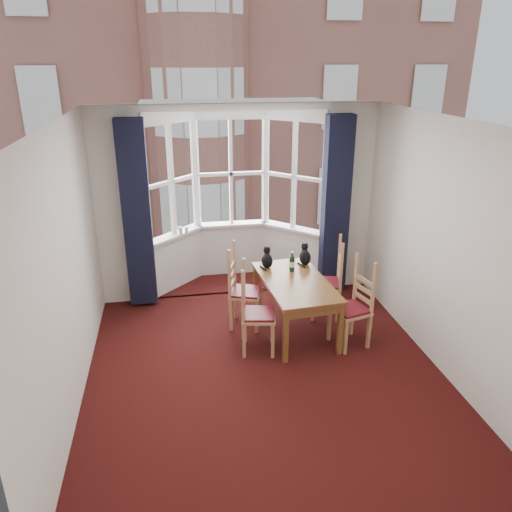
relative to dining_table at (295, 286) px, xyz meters
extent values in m
plane|color=black|center=(-0.56, -0.95, -0.64)|extent=(4.50, 4.50, 0.00)
plane|color=white|center=(-0.56, -0.95, 2.16)|extent=(4.50, 4.50, 0.00)
plane|color=silver|center=(-2.56, -0.95, 0.76)|extent=(0.00, 4.50, 4.50)
plane|color=silver|center=(1.44, -0.95, 0.76)|extent=(0.00, 4.50, 4.50)
plane|color=silver|center=(-0.56, -3.20, 0.76)|extent=(4.00, 0.00, 4.00)
cube|color=silver|center=(-2.21, 1.30, 0.76)|extent=(0.70, 0.12, 2.80)
cube|color=silver|center=(1.09, 1.30, 0.76)|extent=(0.70, 0.12, 2.80)
cube|color=black|center=(-1.98, 1.12, 0.71)|extent=(0.38, 0.22, 2.60)
cube|color=black|center=(0.86, 1.12, 0.71)|extent=(0.38, 0.22, 2.60)
cube|color=brown|center=(0.00, 0.00, 0.06)|extent=(0.91, 1.53, 0.04)
cube|color=brown|center=(-0.28, -0.71, -0.30)|extent=(0.06, 0.06, 0.68)
cube|color=brown|center=(-0.40, 0.65, -0.30)|extent=(0.06, 0.06, 0.68)
cube|color=brown|center=(0.40, -0.65, -0.30)|extent=(0.06, 0.06, 0.68)
cube|color=brown|center=(0.28, 0.71, -0.30)|extent=(0.06, 0.06, 0.68)
cube|color=tan|center=(-0.55, -0.39, -0.16)|extent=(0.47, 0.49, 0.06)
cube|color=#5C0F18|center=(-0.55, -0.39, -0.14)|extent=(0.42, 0.44, 0.03)
cube|color=tan|center=(-0.60, 0.25, -0.16)|extent=(0.51, 0.52, 0.06)
cube|color=#5C0F18|center=(-0.60, 0.25, -0.14)|extent=(0.46, 0.47, 0.03)
cube|color=tan|center=(0.59, -0.45, -0.16)|extent=(0.49, 0.51, 0.06)
cube|color=#5C0F18|center=(0.59, -0.45, -0.14)|extent=(0.44, 0.46, 0.03)
cube|color=tan|center=(0.52, 0.34, -0.16)|extent=(0.49, 0.50, 0.06)
cube|color=#5C0F18|center=(0.52, 0.34, -0.14)|extent=(0.44, 0.46, 0.03)
ellipsoid|color=black|center=(-0.28, 0.48, 0.18)|extent=(0.18, 0.22, 0.20)
sphere|color=black|center=(-0.27, 0.55, 0.30)|extent=(0.11, 0.11, 0.09)
cone|color=black|center=(-0.29, 0.56, 0.35)|extent=(0.04, 0.04, 0.04)
cone|color=black|center=(-0.24, 0.55, 0.35)|extent=(0.04, 0.04, 0.04)
ellipsoid|color=black|center=(0.26, 0.51, 0.18)|extent=(0.18, 0.22, 0.20)
sphere|color=black|center=(0.27, 0.58, 0.31)|extent=(0.11, 0.11, 0.10)
cone|color=black|center=(0.24, 0.58, 0.36)|extent=(0.04, 0.04, 0.04)
cone|color=black|center=(0.30, 0.58, 0.36)|extent=(0.04, 0.04, 0.04)
cylinder|color=black|center=(0.03, 0.30, 0.18)|extent=(0.07, 0.07, 0.19)
sphere|color=black|center=(0.03, 0.30, 0.27)|extent=(0.06, 0.06, 0.06)
cylinder|color=black|center=(0.03, 0.30, 0.31)|extent=(0.03, 0.03, 0.08)
cylinder|color=gold|center=(0.03, 0.30, 0.35)|extent=(0.03, 0.03, 0.02)
cylinder|color=silver|center=(0.03, 0.30, 0.18)|extent=(0.07, 0.07, 0.07)
cylinder|color=white|center=(-1.39, 1.65, 0.29)|extent=(0.06, 0.06, 0.11)
cylinder|color=white|center=(-1.30, 1.68, 0.28)|extent=(0.06, 0.06, 0.10)
plane|color=#333335|center=(-0.56, 31.30, -6.64)|extent=(80.00, 80.00, 0.00)
cube|color=#A05F52|center=(-0.56, 13.30, 0.36)|extent=(18.00, 6.00, 14.00)
cylinder|color=#A05F52|center=(-0.56, 10.30, 0.36)|extent=(3.20, 3.20, 14.00)
camera|label=1|loc=(-1.48, -5.62, 2.71)|focal=35.00mm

